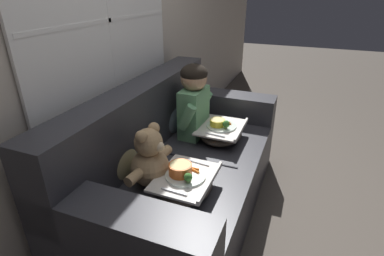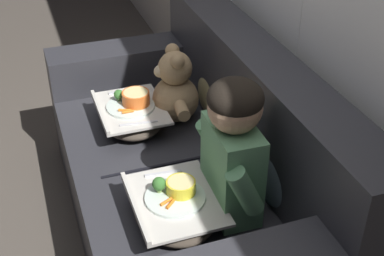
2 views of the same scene
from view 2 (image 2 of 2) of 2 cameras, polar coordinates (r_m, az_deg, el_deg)
The scene contains 8 objects.
ground_plane at distance 2.59m, azimuth -1.06°, elevation -11.36°, with size 14.00×14.00×0.00m, color #4C443D.
couch at distance 2.39m, azimuth 0.35°, elevation -5.35°, with size 1.80×0.91×0.90m.
throw_pillow_behind_child at distance 2.05m, azimuth 9.18°, elevation -3.90°, with size 0.33×0.16×0.35m.
throw_pillow_behind_teddy at distance 2.57m, azimuth 2.30°, elevation 4.75°, with size 0.32×0.15×0.33m.
child_figure at distance 1.89m, azimuth 4.39°, elevation -1.58°, with size 0.39×0.20×0.55m.
teddy_bear at distance 2.52m, azimuth -1.89°, elevation 4.02°, with size 0.40×0.28×0.37m.
lap_tray_child at distance 1.98m, azimuth -1.81°, elevation -8.49°, with size 0.39×0.31×0.18m.
lap_tray_teddy at distance 2.52m, azimuth -6.49°, elevation 1.42°, with size 0.39×0.30×0.18m.
Camera 2 is at (1.76, -0.56, 1.82)m, focal length 50.00 mm.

